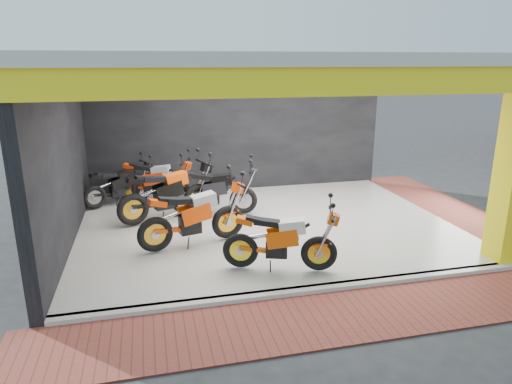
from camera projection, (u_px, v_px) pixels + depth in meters
ground at (294, 266)px, 8.27m from camera, size 80.00×80.00×0.00m
showroom_floor at (266, 226)px, 10.13m from camera, size 8.00×6.00×0.10m
showroom_ceiling at (267, 60)px, 9.14m from camera, size 8.40×6.40×0.20m
back_wall at (238, 130)px, 12.55m from camera, size 8.20×0.20×3.50m
left_wall at (60, 160)px, 8.73m from camera, size 0.20×6.20×3.50m
header_beam_front at (322, 82)px, 6.42m from camera, size 8.40×0.30×0.40m
header_beam_right at (441, 74)px, 10.13m from camera, size 0.30×6.40×0.40m
floor_kerb at (314, 290)px, 7.31m from camera, size 8.00×0.20×0.10m
paver_front at (333, 317)px, 6.59m from camera, size 9.00×1.40×0.03m
paver_right at (454, 211)px, 11.22m from camera, size 1.40×7.00×0.03m
moto_hero at (320, 237)px, 7.66m from camera, size 2.21×1.40×1.27m
moto_row_a at (227, 206)px, 9.06m from camera, size 2.42×1.37×1.40m
moto_row_b at (243, 187)px, 10.56m from camera, size 2.31×1.34×1.33m
moto_row_c at (197, 184)px, 10.56m from camera, size 2.54×1.59×1.45m
moto_row_d at (141, 178)px, 11.70m from camera, size 2.03×1.47×1.17m
moto_row_e at (179, 178)px, 11.43m from camera, size 2.27×1.54×1.30m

